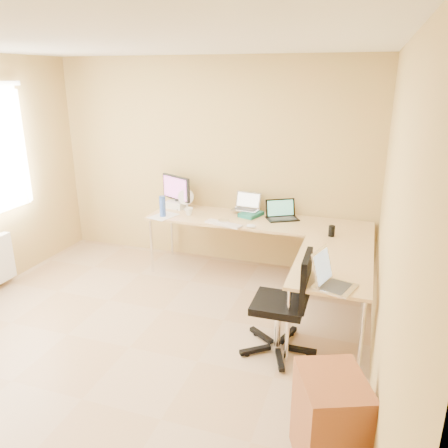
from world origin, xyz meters
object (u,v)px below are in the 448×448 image
(keyboard, at_px, (224,224))
(water_bottle, at_px, (163,207))
(monitor, at_px, (176,192))
(mug, at_px, (189,211))
(desk_return, at_px, (331,298))
(desk_main, at_px, (257,248))
(cabinet, at_px, (330,423))
(laptop_center, at_px, (246,202))
(laptop_return, at_px, (335,274))
(desk_fan, at_px, (187,200))
(laptop_black, at_px, (283,210))
(office_chair, at_px, (279,300))

(keyboard, xyz_separation_m, water_bottle, (-0.80, 0.06, 0.12))
(monitor, relative_size, mug, 5.00)
(desk_return, bearing_deg, mug, 153.22)
(desk_main, bearing_deg, monitor, 171.41)
(mug, relative_size, cabinet, 0.15)
(monitor, distance_m, laptop_center, 0.93)
(desk_return, bearing_deg, laptop_return, -84.55)
(monitor, xyz_separation_m, water_bottle, (0.00, -0.41, -0.08))
(monitor, distance_m, mug, 0.41)
(desk_fan, relative_size, cabinet, 0.40)
(desk_return, bearing_deg, desk_fan, 149.90)
(monitor, bearing_deg, cabinet, -24.06)
(monitor, xyz_separation_m, laptop_black, (1.40, -0.06, -0.10))
(desk_fan, distance_m, cabinet, 3.48)
(desk_return, height_order, keyboard, keyboard)
(monitor, distance_m, office_chair, 2.39)
(water_bottle, bearing_deg, laptop_black, 14.31)
(mug, xyz_separation_m, laptop_return, (1.88, -1.45, 0.07))
(laptop_black, bearing_deg, laptop_return, -95.30)
(desk_main, height_order, desk_return, same)
(desk_main, distance_m, laptop_center, 0.59)
(laptop_center, relative_size, cabinet, 0.50)
(laptop_center, distance_m, office_chair, 1.86)
(laptop_center, xyz_separation_m, office_chair, (0.77, -1.65, -0.38))
(laptop_center, xyz_separation_m, laptop_return, (1.23, -1.73, -0.03))
(cabinet, bearing_deg, laptop_black, 85.01)
(desk_main, xyz_separation_m, office_chair, (0.56, -1.45, 0.14))
(desk_return, relative_size, mug, 13.05)
(desk_main, bearing_deg, laptop_center, 135.47)
(desk_return, xyz_separation_m, desk_fan, (-1.93, 1.12, 0.49))
(monitor, height_order, laptop_return, monitor)
(keyboard, distance_m, office_chair, 1.48)
(desk_main, relative_size, office_chair, 2.75)
(office_chair, relative_size, cabinet, 1.50)
(desk_return, xyz_separation_m, laptop_black, (-0.70, 1.11, 0.48))
(laptop_black, relative_size, mug, 3.66)
(laptop_return, height_order, office_chair, office_chair)
(laptop_black, xyz_separation_m, water_bottle, (-1.40, -0.36, 0.01))
(monitor, xyz_separation_m, desk_fan, (0.17, -0.05, -0.09))
(keyboard, xyz_separation_m, mug, (-0.52, 0.22, 0.04))
(desk_return, relative_size, cabinet, 2.02)
(desk_return, bearing_deg, water_bottle, 160.17)
(cabinet, bearing_deg, monitor, 106.59)
(water_bottle, height_order, cabinet, water_bottle)
(laptop_center, distance_m, water_bottle, 1.02)
(monitor, height_order, mug, monitor)
(laptop_center, height_order, cabinet, laptop_center)
(laptop_black, distance_m, laptop_return, 1.81)
(desk_main, height_order, monitor, monitor)
(laptop_black, height_order, office_chair, office_chair)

